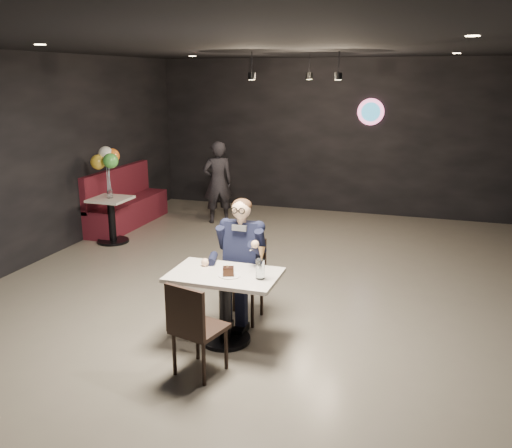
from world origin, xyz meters
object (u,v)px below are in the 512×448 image
(chair_far, at_px, (243,281))
(booth_bench, at_px, (127,197))
(sundae_glass, at_px, (260,269))
(side_table, at_px, (112,221))
(chair_near, at_px, (200,326))
(passerby, at_px, (218,182))
(balloon_vase, at_px, (110,194))
(seated_man, at_px, (242,259))
(main_table, at_px, (225,307))

(chair_far, bearing_deg, booth_bench, 136.82)
(sundae_glass, xyz_separation_m, side_table, (-3.40, 2.69, -0.48))
(chair_near, height_order, passerby, passerby)
(booth_bench, relative_size, side_table, 2.84)
(chair_far, relative_size, sundae_glass, 4.62)
(chair_far, relative_size, balloon_vase, 6.79)
(booth_bench, bearing_deg, seated_man, -43.18)
(chair_far, xyz_separation_m, chair_near, (0.00, -1.19, 0.00))
(chair_near, xyz_separation_m, balloon_vase, (-3.01, 3.30, 0.36))
(seated_man, height_order, passerby, passerby)
(sundae_glass, xyz_separation_m, booth_bench, (-3.70, 3.69, -0.32))
(chair_near, xyz_separation_m, passerby, (-1.82, 5.00, 0.30))
(seated_man, bearing_deg, balloon_vase, 145.01)
(chair_near, relative_size, passerby, 0.60)
(seated_man, distance_m, passerby, 4.23)
(passerby, bearing_deg, sundae_glass, 83.58)
(side_table, relative_size, passerby, 0.49)
(booth_bench, bearing_deg, chair_far, -43.18)
(main_table, height_order, side_table, main_table)
(main_table, height_order, booth_bench, booth_bench)
(booth_bench, distance_m, side_table, 1.06)
(passerby, bearing_deg, seated_man, 82.42)
(main_table, bearing_deg, passerby, 112.58)
(chair_far, xyz_separation_m, passerby, (-1.82, 3.82, 0.30))
(booth_bench, bearing_deg, main_table, -47.84)
(booth_bench, relative_size, balloon_vase, 15.52)
(passerby, bearing_deg, side_table, 21.93)
(sundae_glass, height_order, booth_bench, booth_bench)
(booth_bench, bearing_deg, sundae_glass, -44.94)
(chair_far, distance_m, balloon_vase, 3.69)
(chair_far, height_order, chair_near, same)
(seated_man, xyz_separation_m, sundae_glass, (0.39, -0.59, 0.13))
(booth_bench, xyz_separation_m, balloon_vase, (0.30, -1.00, 0.29))
(main_table, bearing_deg, balloon_vase, 138.58)
(chair_near, bearing_deg, seated_man, 104.42)
(chair_near, height_order, balloon_vase, chair_near)
(chair_near, distance_m, booth_bench, 5.43)
(chair_far, xyz_separation_m, seated_man, (0.00, 0.00, 0.26))
(chair_far, bearing_deg, main_table, -90.00)
(main_table, distance_m, seated_man, 0.65)
(sundae_glass, relative_size, passerby, 0.13)
(side_table, bearing_deg, passerby, 54.96)
(chair_far, height_order, side_table, chair_far)
(balloon_vase, bearing_deg, passerby, 54.96)
(side_table, bearing_deg, sundae_glass, -38.37)
(booth_bench, distance_m, balloon_vase, 1.08)
(sundae_glass, height_order, side_table, sundae_glass)
(main_table, relative_size, passerby, 0.72)
(sundae_glass, distance_m, balloon_vase, 4.34)
(main_table, distance_m, chair_far, 0.56)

